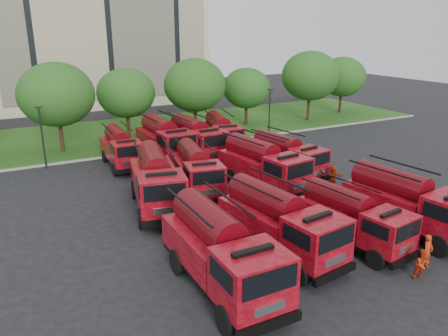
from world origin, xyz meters
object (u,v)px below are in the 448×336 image
object	(u,v)px
fire_truck_6	(263,165)
firefighter_2	(440,231)
fire_truck_4	(156,181)
fire_truck_11	(221,133)
firefighter_3	(387,216)
firefighter_1	(420,279)
fire_truck_9	(165,140)
firefighter_0	(425,267)
fire_truck_0	(221,251)
fire_truck_1	(279,222)
fire_truck_7	(286,156)
fire_truck_5	(196,170)
fire_truck_8	(121,148)
fire_truck_2	(352,218)
firefighter_5	(332,188)
fire_truck_3	(407,203)
firefighter_4	(229,240)
fire_truck_10	(195,138)

from	to	relation	value
fire_truck_6	firefighter_2	xyz separation A→B (m)	(5.20, -10.70, -1.75)
fire_truck_4	fire_truck_11	world-z (taller)	fire_truck_4
firefighter_3	firefighter_1	bearing A→B (deg)	54.29
fire_truck_9	firefighter_0	size ratio (longest dim) A/B	4.56
fire_truck_0	fire_truck_1	bearing A→B (deg)	19.10
fire_truck_4	fire_truck_7	distance (m)	11.06
fire_truck_5	fire_truck_6	distance (m)	4.74
fire_truck_1	firefighter_2	world-z (taller)	fire_truck_1
fire_truck_8	firefighter_3	distance (m)	21.35
firefighter_0	firefighter_2	bearing A→B (deg)	19.25
fire_truck_5	fire_truck_8	world-z (taller)	fire_truck_5
fire_truck_1	fire_truck_7	distance (m)	12.45
fire_truck_2	firefighter_3	world-z (taller)	fire_truck_2
fire_truck_0	firefighter_5	distance (m)	15.03
firefighter_1	fire_truck_3	bearing A→B (deg)	59.78
fire_truck_1	fire_truck_4	size ratio (longest dim) A/B	0.93
fire_truck_2	fire_truck_7	size ratio (longest dim) A/B	0.94
fire_truck_0	fire_truck_1	world-z (taller)	fire_truck_0
fire_truck_6	firefighter_1	size ratio (longest dim) A/B	5.28
fire_truck_0	firefighter_4	world-z (taller)	fire_truck_0
fire_truck_3	firefighter_0	bearing A→B (deg)	-132.43
fire_truck_5	fire_truck_9	xyz separation A→B (m)	(0.86, 8.33, 0.20)
fire_truck_6	firefighter_3	distance (m)	9.01
fire_truck_3	fire_truck_1	bearing A→B (deg)	163.97
fire_truck_0	fire_truck_4	world-z (taller)	fire_truck_4
fire_truck_1	fire_truck_8	bearing A→B (deg)	92.19
fire_truck_3	fire_truck_8	bearing A→B (deg)	111.95
fire_truck_6	firefighter_5	size ratio (longest dim) A/B	4.62
fire_truck_2	firefighter_5	world-z (taller)	fire_truck_2
firefighter_1	firefighter_3	distance (m)	7.06
fire_truck_2	fire_truck_9	world-z (taller)	fire_truck_9
fire_truck_5	firefighter_5	size ratio (longest dim) A/B	4.27
firefighter_3	fire_truck_1	bearing A→B (deg)	4.29
fire_truck_6	fire_truck_10	xyz separation A→B (m)	(-0.99, 9.32, -0.01)
fire_truck_5	fire_truck_10	world-z (taller)	fire_truck_10
fire_truck_3	firefighter_4	xyz separation A→B (m)	(-9.35, 3.72, -1.72)
fire_truck_8	firefighter_4	bearing A→B (deg)	-82.13
firefighter_5	fire_truck_9	bearing A→B (deg)	-32.23
fire_truck_0	fire_truck_9	xyz separation A→B (m)	(4.92, 19.71, -0.00)
fire_truck_1	firefighter_1	bearing A→B (deg)	-56.39
fire_truck_9	firefighter_2	distance (m)	22.53
fire_truck_1	firefighter_1	xyz separation A→B (m)	(4.40, -5.13, -1.72)
fire_truck_2	fire_truck_0	bearing A→B (deg)	175.18
fire_truck_1	fire_truck_6	world-z (taller)	fire_truck_6
fire_truck_8	fire_truck_11	bearing A→B (deg)	4.95
fire_truck_3	firefighter_5	world-z (taller)	fire_truck_3
fire_truck_9	fire_truck_10	xyz separation A→B (m)	(2.60, -0.65, -0.06)
fire_truck_11	firefighter_4	size ratio (longest dim) A/B	4.86
fire_truck_8	fire_truck_4	bearing A→B (deg)	-89.73
fire_truck_6	firefighter_4	xyz separation A→B (m)	(-5.98, -5.94, -1.75)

